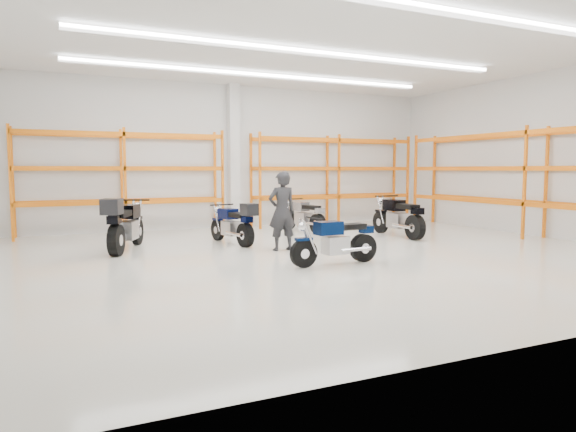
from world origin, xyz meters
name	(u,v)px	position (x,y,z in m)	size (l,w,h in m)	color
ground	(320,255)	(0.00, 0.00, 0.00)	(14.00, 14.00, 0.00)	silver
room_shell	(320,101)	(0.00, 0.03, 3.28)	(14.02, 12.02, 4.51)	silver
motorcycle_main	(338,242)	(-0.18, -1.11, 0.44)	(1.92, 0.64, 0.94)	black
motorcycle_back_a	(124,225)	(-3.79, 2.26, 0.59)	(1.24, 2.31, 1.24)	black
motorcycle_back_b	(234,224)	(-1.19, 2.25, 0.50)	(0.77, 2.04, 1.05)	black
motorcycle_back_c	(305,217)	(1.54, 3.86, 0.45)	(0.69, 1.96, 0.97)	black
motorcycle_back_d	(399,218)	(3.39, 1.75, 0.52)	(0.75, 2.27, 1.11)	black
standing_man	(282,211)	(-0.49, 0.93, 0.90)	(0.66, 0.43, 1.81)	black
structural_column	(234,157)	(0.00, 5.82, 2.25)	(0.32, 0.32, 4.50)	white
pallet_racking_back_left	(123,172)	(-3.40, 5.48, 1.79)	(5.67, 0.87, 3.00)	orange
pallet_racking_back_right	(333,171)	(3.40, 5.48, 1.79)	(5.67, 0.87, 3.00)	orange
pallet_racking_side	(536,171)	(6.48, 0.00, 1.81)	(0.87, 9.07, 3.00)	orange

